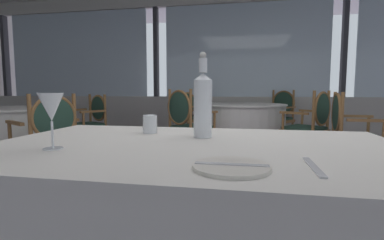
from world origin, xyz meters
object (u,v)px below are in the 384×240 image
(dining_chair_0_3, at_px, (49,135))
(dining_chair_2_3, at_px, (279,113))
(water_bottle, at_px, (203,103))
(dining_chair_2_0, at_px, (192,113))
(dining_chair_2_2, at_px, (311,122))
(water_tumbler, at_px, (150,124))
(dining_chair_2_1, at_px, (187,121))
(side_plate, at_px, (231,167))
(wine_glass, at_px, (51,108))
(dining_chair_1_3, at_px, (349,129))
(dining_chair_0_0, at_px, (90,120))

(dining_chair_0_3, bearing_deg, dining_chair_2_3, -99.53)
(water_bottle, bearing_deg, dining_chair_2_0, 101.25)
(dining_chair_2_0, xyz_separation_m, dining_chair_2_2, (1.76, -1.32, 0.01))
(water_tumbler, distance_m, dining_chair_2_0, 3.89)
(dining_chair_2_0, height_order, dining_chair_2_1, dining_chair_2_1)
(dining_chair_2_2, height_order, dining_chair_2_3, dining_chair_2_3)
(side_plate, distance_m, dining_chair_0_3, 2.47)
(wine_glass, relative_size, dining_chair_1_3, 0.20)
(side_plate, relative_size, water_tumbler, 2.37)
(side_plate, relative_size, water_bottle, 0.56)
(side_plate, xyz_separation_m, dining_chair_1_3, (1.11, 2.58, -0.22))
(dining_chair_2_0, relative_size, dining_chair_2_3, 0.97)
(dining_chair_1_3, distance_m, dining_chair_2_3, 2.10)
(dining_chair_0_3, xyz_separation_m, dining_chair_2_3, (2.41, 2.94, 0.02))
(dining_chair_0_0, distance_m, dining_chair_2_1, 1.49)
(side_plate, distance_m, dining_chair_2_2, 3.19)
(water_tumbler, xyz_separation_m, dining_chair_0_3, (-1.39, 1.13, -0.26))
(side_plate, relative_size, dining_chair_2_3, 0.20)
(water_tumbler, distance_m, dining_chair_0_3, 1.81)
(water_tumbler, height_order, dining_chair_2_3, dining_chair_2_3)
(water_bottle, height_order, dining_chair_0_0, water_bottle)
(water_tumbler, bearing_deg, water_bottle, -16.33)
(dining_chair_2_1, distance_m, dining_chair_2_3, 2.21)
(dining_chair_2_0, distance_m, dining_chair_2_3, 1.56)
(dining_chair_0_0, height_order, dining_chair_2_3, dining_chair_2_3)
(water_tumbler, xyz_separation_m, dining_chair_2_0, (-0.52, 3.84, -0.24))
(dining_chair_2_3, bearing_deg, water_tumbler, 22.75)
(water_tumbler, bearing_deg, wine_glass, -115.35)
(dining_chair_2_2, bearing_deg, dining_chair_2_0, 0.00)
(wine_glass, xyz_separation_m, dining_chair_0_0, (-1.57, 2.95, -0.36))
(dining_chair_0_3, bearing_deg, wine_glass, 157.47)
(water_bottle, bearing_deg, side_plate, -73.16)
(wine_glass, relative_size, dining_chair_0_0, 0.21)
(dining_chair_2_3, bearing_deg, dining_chair_0_0, -24.31)
(dining_chair_2_0, bearing_deg, dining_chair_1_3, -4.92)
(side_plate, height_order, wine_glass, wine_glass)
(water_bottle, xyz_separation_m, dining_chair_2_3, (0.77, 4.14, -0.34))
(wine_glass, relative_size, dining_chair_0_3, 0.20)
(dining_chair_2_0, bearing_deg, wine_glass, -48.79)
(dining_chair_2_0, distance_m, dining_chair_2_2, 2.20)
(wine_glass, relative_size, dining_chair_2_3, 0.19)
(water_tumbler, bearing_deg, dining_chair_2_3, 75.86)
(dining_chair_2_0, xyz_separation_m, dining_chair_2_1, (0.22, -1.55, 0.02))
(wine_glass, bearing_deg, water_tumbler, 64.65)
(dining_chair_2_3, bearing_deg, dining_chair_2_1, 0.00)
(dining_chair_0_0, xyz_separation_m, dining_chair_2_0, (1.25, 1.31, 0.02))
(water_tumbler, height_order, dining_chair_2_0, dining_chair_2_0)
(water_bottle, bearing_deg, dining_chair_2_1, 103.34)
(water_tumbler, bearing_deg, dining_chair_0_3, 140.92)
(dining_chair_2_1, height_order, dining_chair_2_3, dining_chair_2_1)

